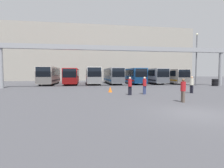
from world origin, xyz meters
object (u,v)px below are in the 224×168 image
at_px(bus_slot_1, 72,75).
at_px(bus_slot_2, 93,75).
at_px(traffic_cone, 110,89).
at_px(lamp_post, 196,58).
at_px(pedestrian_near_center, 183,90).
at_px(pedestrian_near_right, 192,84).
at_px(bus_slot_4, 133,75).
at_px(tire_stack, 215,82).
at_px(bus_slot_6, 170,75).
at_px(bus_slot_0, 49,75).
at_px(bus_slot_3, 113,75).
at_px(bus_slot_5, 151,75).
at_px(pedestrian_mid_left, 145,85).
at_px(pedestrian_mid_right, 130,85).

distance_m(bus_slot_1, bus_slot_2, 4.17).
distance_m(traffic_cone, lamp_post, 18.54).
xyz_separation_m(pedestrian_near_center, pedestrian_near_right, (4.29, 5.39, 0.04)).
height_order(bus_slot_4, tire_stack, bus_slot_4).
bearing_deg(bus_slot_6, bus_slot_4, -176.00).
bearing_deg(pedestrian_near_center, bus_slot_1, -159.38).
xyz_separation_m(bus_slot_1, bus_slot_4, (12.49, -0.65, 0.04)).
distance_m(bus_slot_1, lamp_post, 23.16).
xyz_separation_m(bus_slot_0, bus_slot_3, (12.49, 0.97, -0.08)).
bearing_deg(bus_slot_5, traffic_cone, -125.17).
distance_m(pedestrian_mid_left, traffic_cone, 4.10).
bearing_deg(lamp_post, pedestrian_mid_left, -141.34).
bearing_deg(pedestrian_mid_right, pedestrian_near_right, 20.50).
distance_m(bus_slot_0, bus_slot_6, 24.98).
bearing_deg(bus_slot_5, pedestrian_near_center, -106.46).
bearing_deg(bus_slot_3, lamp_post, -33.27).
bearing_deg(pedestrian_near_center, traffic_cone, -152.38).
distance_m(bus_slot_3, tire_stack, 18.79).
xyz_separation_m(bus_slot_6, tire_stack, (3.64, -8.93, -1.11)).
xyz_separation_m(bus_slot_3, pedestrian_mid_left, (0.18, -19.01, -0.87)).
xyz_separation_m(bus_slot_3, pedestrian_mid_right, (-1.47, -19.41, -0.87)).
height_order(bus_slot_4, pedestrian_mid_left, bus_slot_4).
bearing_deg(bus_slot_4, pedestrian_mid_right, -107.19).
xyz_separation_m(bus_slot_5, bus_slot_6, (4.16, -0.20, -0.07)).
bearing_deg(bus_slot_3, pedestrian_near_center, -86.95).
bearing_deg(bus_slot_5, bus_slot_0, -178.50).
bearing_deg(bus_slot_0, bus_slot_1, 5.64).
bearing_deg(lamp_post, bus_slot_3, 146.73).
height_order(bus_slot_1, lamp_post, lamp_post).
xyz_separation_m(bus_slot_1, pedestrian_near_center, (9.62, -23.67, -0.82)).
bearing_deg(bus_slot_3, bus_slot_5, -2.89).
xyz_separation_m(bus_slot_6, pedestrian_mid_left, (-12.31, -18.40, -0.75)).
xyz_separation_m(pedestrian_mid_left, pedestrian_near_right, (5.41, 0.18, 0.03)).
height_order(pedestrian_near_center, traffic_cone, pedestrian_near_center).
bearing_deg(pedestrian_mid_right, bus_slot_4, 88.68).
height_order(bus_slot_2, lamp_post, lamp_post).
relative_size(bus_slot_4, pedestrian_near_right, 5.47).
bearing_deg(pedestrian_near_center, lamp_post, 141.25).
distance_m(bus_slot_6, traffic_cone, 22.23).
bearing_deg(bus_slot_2, bus_slot_1, 179.17).
relative_size(pedestrian_mid_left, lamp_post, 0.20).
relative_size(pedestrian_near_center, tire_stack, 1.47).
bearing_deg(pedestrian_mid_right, lamp_post, 52.25).
xyz_separation_m(pedestrian_mid_left, pedestrian_mid_right, (-1.64, -0.39, 0.00)).
bearing_deg(bus_slot_1, tire_stack, -20.20).
bearing_deg(tire_stack, bus_slot_0, 163.30).
bearing_deg(pedestrian_near_center, bus_slot_2, -168.48).
bearing_deg(lamp_post, traffic_cone, -154.02).
xyz_separation_m(pedestrian_mid_left, tire_stack, (15.96, 9.46, -0.35)).
bearing_deg(traffic_cone, tire_stack, 19.97).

